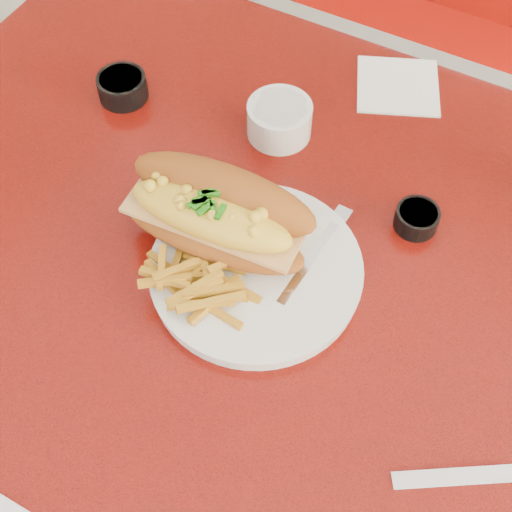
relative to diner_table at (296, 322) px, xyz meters
The scene contains 11 objects.
ground 0.61m from the diner_table, ahead, with size 8.00×8.00×0.00m, color beige.
diner_table is the anchor object (origin of this frame).
booth_bench_far 0.87m from the diner_table, 90.00° to the left, with size 1.20×0.51×0.90m.
dinner_plate 0.18m from the diner_table, 124.22° to the right, with size 0.25×0.25×0.02m.
mac_hoagie 0.24m from the diner_table, 161.02° to the right, with size 0.23×0.12×0.10m.
fries_pile 0.23m from the diner_table, 130.85° to the right, with size 0.11×0.10×0.03m, color gold, non-canonical shape.
fork 0.18m from the diner_table, ahead, with size 0.02×0.16×0.00m.
gravy_ramekin 0.27m from the diner_table, 125.35° to the left, with size 0.10×0.10×0.05m.
sauce_cup_left 0.40m from the diner_table, 160.16° to the left, with size 0.08×0.08×0.03m.
sauce_cup_right 0.23m from the diner_table, 46.09° to the left, with size 0.06×0.06×0.03m.
paper_napkin 0.36m from the diner_table, 91.58° to the left, with size 0.11×0.11×0.00m, color white.
Camera 1 is at (0.17, -0.44, 1.46)m, focal length 50.00 mm.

